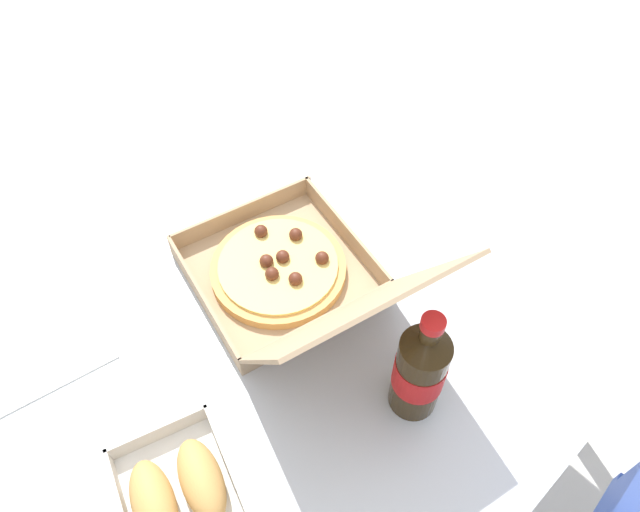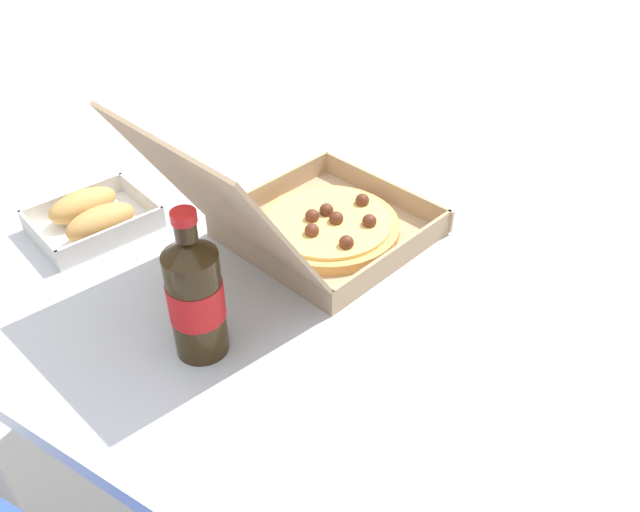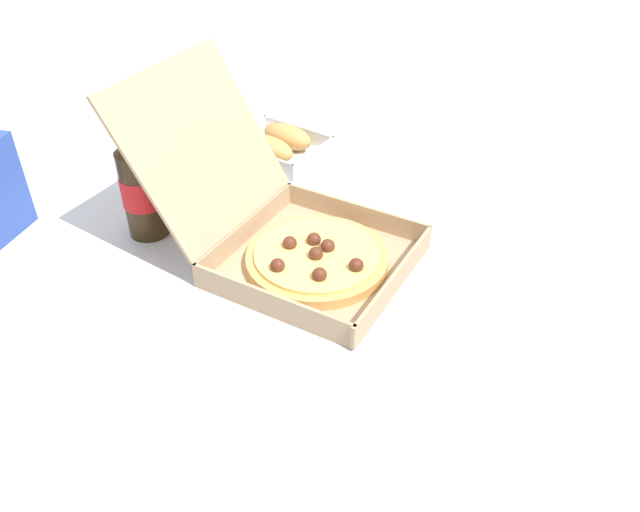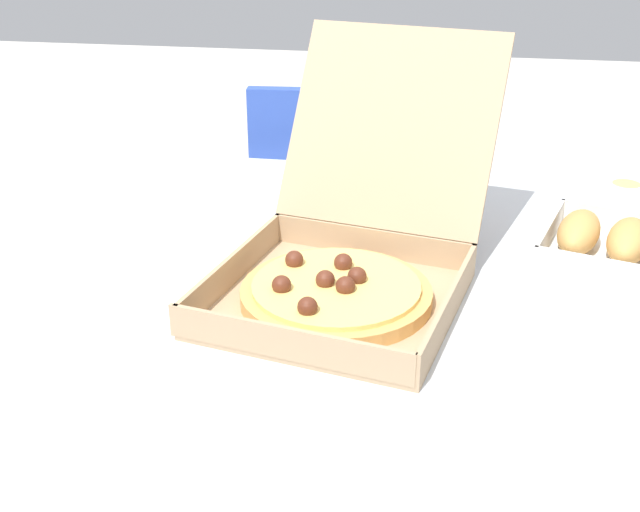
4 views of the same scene
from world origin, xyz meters
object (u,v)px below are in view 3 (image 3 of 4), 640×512
object	(u,v)px
bread_side_box	(278,145)
cola_bottle	(142,186)
dipping_sauce_cup	(188,120)
pizza_box_open	(295,238)
paper_menu	(438,170)

from	to	relation	value
bread_side_box	cola_bottle	xyz separation A→B (m)	(-0.34, 0.12, 0.07)
bread_side_box	dipping_sauce_cup	xyz separation A→B (m)	(0.08, 0.25, -0.01)
cola_bottle	pizza_box_open	bearing A→B (deg)	-89.80
pizza_box_open	cola_bottle	xyz separation A→B (m)	(-0.00, 0.28, 0.05)
cola_bottle	dipping_sauce_cup	bearing A→B (deg)	17.77
bread_side_box	paper_menu	world-z (taller)	bread_side_box
bread_side_box	dipping_sauce_cup	distance (m)	0.26
bread_side_box	dipping_sauce_cup	size ratio (longest dim) A/B	4.02
cola_bottle	paper_menu	bearing A→B (deg)	-50.63
pizza_box_open	bread_side_box	bearing A→B (deg)	24.93
cola_bottle	paper_menu	xyz separation A→B (m)	(0.38, -0.46, -0.09)
dipping_sauce_cup	cola_bottle	bearing A→B (deg)	-162.23
paper_menu	dipping_sauce_cup	bearing A→B (deg)	96.18
cola_bottle	dipping_sauce_cup	size ratio (longest dim) A/B	4.00
bread_side_box	dipping_sauce_cup	world-z (taller)	bread_side_box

